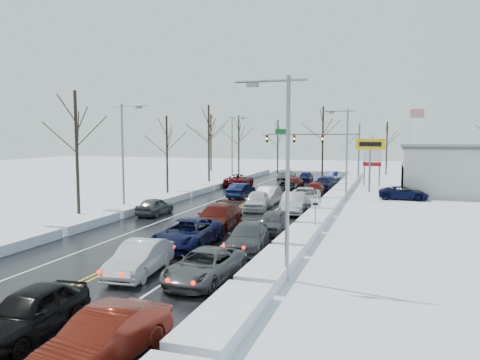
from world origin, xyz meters
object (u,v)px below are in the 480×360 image
(traffic_signal_mast, at_px, (322,142))
(tires_plus_sign, at_px, (370,148))
(flagpole, at_px, (411,138))
(queued_car_0, at_px, (31,336))
(oncoming_car_0, at_px, (241,198))

(traffic_signal_mast, relative_size, tires_plus_sign, 2.21)
(tires_plus_sign, xyz_separation_m, flagpole, (4.67, 14.01, 0.93))
(traffic_signal_mast, distance_m, queued_car_0, 54.48)
(queued_car_0, xyz_separation_m, oncoming_car_0, (-3.63, 33.45, 0.00))
(traffic_signal_mast, distance_m, tires_plus_sign, 13.92)
(flagpole, xyz_separation_m, oncoming_car_0, (-16.94, -22.74, -5.93))
(traffic_signal_mast, height_order, flagpole, flagpole)
(tires_plus_sign, bearing_deg, flagpole, 71.56)
(traffic_signal_mast, bearing_deg, queued_car_0, -91.68)
(flagpole, bearing_deg, oncoming_car_0, -126.69)
(queued_car_0, bearing_deg, tires_plus_sign, 74.88)
(tires_plus_sign, distance_m, queued_car_0, 43.35)
(traffic_signal_mast, bearing_deg, oncoming_car_0, -104.13)
(queued_car_0, bearing_deg, flagpole, 73.13)
(traffic_signal_mast, height_order, tires_plus_sign, traffic_signal_mast)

